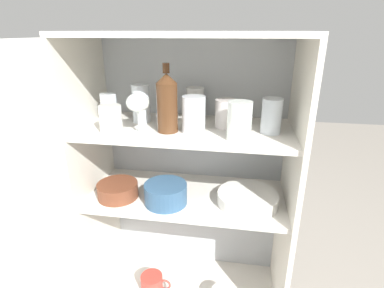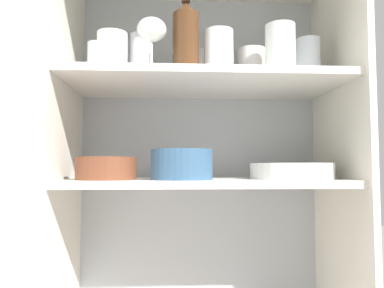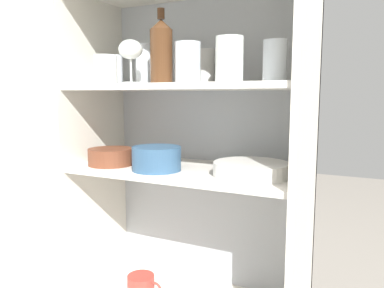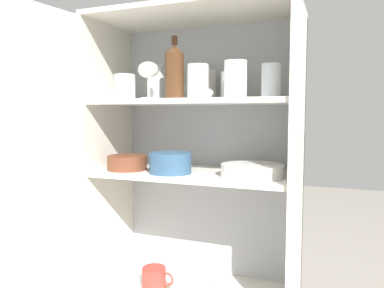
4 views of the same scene
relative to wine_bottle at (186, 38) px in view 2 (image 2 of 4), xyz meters
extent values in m
cube|color=#B2B7BC|center=(0.06, 0.25, -0.46)|extent=(0.82, 0.02, 1.36)
cube|color=silver|center=(-0.34, 0.06, -0.46)|extent=(0.02, 0.39, 1.36)
cube|color=silver|center=(0.46, 0.06, -0.46)|extent=(0.02, 0.39, 1.36)
cube|color=silver|center=(0.06, 0.06, -0.40)|extent=(0.79, 0.36, 0.02)
cube|color=silver|center=(0.06, 0.06, -0.12)|extent=(0.79, 0.36, 0.02)
cylinder|color=white|center=(0.25, -0.05, -0.04)|extent=(0.08, 0.08, 0.13)
cylinder|color=white|center=(0.09, 0.01, -0.04)|extent=(0.08, 0.08, 0.13)
cylinder|color=white|center=(-0.26, 0.08, -0.05)|extent=(0.06, 0.06, 0.11)
cylinder|color=white|center=(0.07, 0.19, -0.04)|extent=(0.07, 0.07, 0.13)
cylinder|color=white|center=(0.36, 0.04, -0.04)|extent=(0.07, 0.07, 0.12)
cylinder|color=silver|center=(0.20, 0.09, -0.05)|extent=(0.08, 0.08, 0.10)
cylinder|color=white|center=(-0.13, 0.10, -0.03)|extent=(0.07, 0.07, 0.15)
cylinder|color=white|center=(-0.20, -0.04, -0.06)|extent=(0.08, 0.08, 0.10)
cylinder|color=white|center=(-0.09, -0.04, -0.10)|extent=(0.06, 0.06, 0.01)
cylinder|color=white|center=(-0.09, -0.04, -0.06)|extent=(0.01, 0.01, 0.07)
ellipsoid|color=white|center=(-0.09, -0.04, 0.01)|extent=(0.08, 0.08, 0.06)
cylinder|color=#4C2D19|center=(0.00, 0.00, -0.02)|extent=(0.07, 0.07, 0.17)
cone|color=#4C2D19|center=(0.00, 0.00, 0.08)|extent=(0.07, 0.07, 0.03)
cylinder|color=white|center=(0.30, 0.03, -0.39)|extent=(0.23, 0.23, 0.01)
cylinder|color=white|center=(0.30, 0.03, -0.38)|extent=(0.23, 0.23, 0.01)
cylinder|color=white|center=(0.30, 0.03, -0.37)|extent=(0.23, 0.23, 0.01)
cylinder|color=white|center=(0.30, 0.03, -0.36)|extent=(0.23, 0.23, 0.01)
cylinder|color=white|center=(0.30, 0.03, -0.35)|extent=(0.23, 0.23, 0.01)
cylinder|color=#33567A|center=(-0.01, -0.02, -0.35)|extent=(0.17, 0.17, 0.08)
torus|color=#33567A|center=(-0.01, -0.02, -0.32)|extent=(0.16, 0.16, 0.01)
cylinder|color=brown|center=(-0.21, -0.01, -0.36)|extent=(0.16, 0.16, 0.06)
torus|color=brown|center=(-0.21, -0.01, -0.34)|extent=(0.16, 0.16, 0.01)
camera|label=1|loc=(0.25, -1.00, 0.24)|focal=28.00mm
camera|label=2|loc=(-0.04, -1.02, -0.36)|focal=35.00mm
camera|label=3|loc=(0.64, -1.08, -0.15)|focal=35.00mm
camera|label=4|loc=(0.60, -1.34, -0.16)|focal=35.00mm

